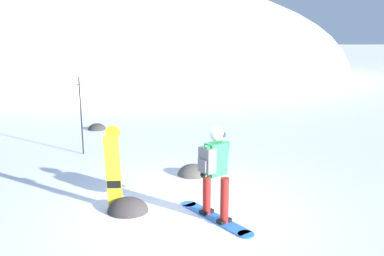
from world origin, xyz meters
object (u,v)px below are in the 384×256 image
rock_dark (97,130)px  piste_marker_near (81,110)px  spare_snowboard (113,169)px  rock_mid (193,175)px  snowboarder_main (214,171)px  rock_small (128,211)px

rock_dark → piste_marker_near: bearing=-86.1°
spare_snowboard → rock_mid: bearing=51.3°
snowboarder_main → spare_snowboard: snowboarder_main is taller
rock_dark → rock_mid: rock_mid is taller
rock_small → rock_dark: bearing=105.5°
piste_marker_near → rock_dark: bearing=93.9°
spare_snowboard → piste_marker_near: (-1.45, 3.80, 0.42)m
piste_marker_near → snowboarder_main: bearing=-52.1°
piste_marker_near → rock_small: (1.70, -3.85, -1.25)m
rock_mid → rock_small: size_ratio=0.96×
snowboarder_main → spare_snowboard: (-1.84, 0.44, -0.09)m
rock_mid → piste_marker_near: bearing=148.4°
rock_mid → rock_small: rock_small is taller
snowboarder_main → rock_dark: (-3.50, 7.24, -0.92)m
spare_snowboard → rock_small: 0.87m
rock_mid → rock_small: (-1.31, -1.99, 0.00)m
piste_marker_near → spare_snowboard: bearing=-69.0°
spare_snowboard → piste_marker_near: piste_marker_near is taller
spare_snowboard → rock_dark: (-1.66, 6.80, -0.83)m
spare_snowboard → snowboarder_main: bearing=-13.4°
spare_snowboard → piste_marker_near: 4.09m
snowboarder_main → rock_dark: snowboarder_main is taller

